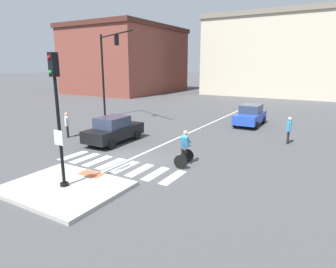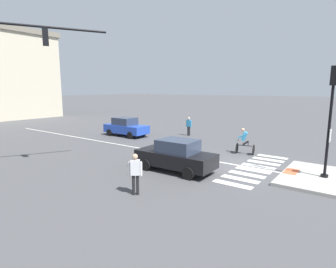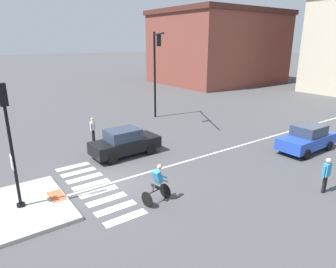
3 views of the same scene
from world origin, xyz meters
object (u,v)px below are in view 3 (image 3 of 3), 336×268
(traffic_light_mast, at_px, (156,63))
(car_blue_eastbound_far, at_px, (307,138))
(signal_pole, at_px, (9,136))
(pedestrian_at_curb_left, at_px, (93,128))
(pedestrian_waiting_far_side, at_px, (326,173))
(car_black_westbound_near, at_px, (125,142))
(cyclist, at_px, (157,183))

(traffic_light_mast, relative_size, car_blue_eastbound_far, 1.77)
(signal_pole, distance_m, pedestrian_at_curb_left, 8.94)
(car_blue_eastbound_far, xyz_separation_m, pedestrian_waiting_far_side, (3.49, -4.40, 0.17))
(car_black_westbound_near, bearing_deg, pedestrian_waiting_far_side, 28.71)
(signal_pole, bearing_deg, pedestrian_at_curb_left, 138.11)
(car_black_westbound_near, xyz_separation_m, pedestrian_at_curb_left, (-3.55, -0.53, 0.17))
(car_blue_eastbound_far, bearing_deg, cyclist, -91.26)
(signal_pole, height_order, car_black_westbound_near, signal_pole)
(traffic_light_mast, height_order, car_blue_eastbound_far, traffic_light_mast)
(signal_pole, distance_m, traffic_light_mast, 15.19)
(signal_pole, relative_size, pedestrian_at_curb_left, 2.99)
(car_blue_eastbound_far, bearing_deg, pedestrian_at_curb_left, -133.14)
(signal_pole, xyz_separation_m, car_black_westbound_near, (-2.91, 6.32, -2.34))
(car_black_westbound_near, bearing_deg, traffic_light_mast, 133.24)
(signal_pole, relative_size, cyclist, 2.97)
(car_blue_eastbound_far, relative_size, pedestrian_waiting_far_side, 2.46)
(traffic_light_mast, bearing_deg, car_black_westbound_near, -46.76)
(cyclist, bearing_deg, car_blue_eastbound_far, 88.74)
(traffic_light_mast, distance_m, car_black_westbound_near, 9.26)
(traffic_light_mast, height_order, car_black_westbound_near, traffic_light_mast)
(cyclist, bearing_deg, pedestrian_at_curb_left, 174.33)
(car_black_westbound_near, distance_m, car_blue_eastbound_far, 11.21)
(traffic_light_mast, xyz_separation_m, cyclist, (11.35, -7.51, -3.97))
(signal_pole, bearing_deg, pedestrian_waiting_far_side, 60.58)
(traffic_light_mast, xyz_separation_m, car_black_westbound_near, (5.71, -6.07, -4.03))
(car_black_westbound_near, height_order, car_blue_eastbound_far, same)
(pedestrian_at_curb_left, bearing_deg, pedestrian_waiting_far_side, 23.67)
(traffic_light_mast, height_order, pedestrian_waiting_far_side, traffic_light_mast)
(car_blue_eastbound_far, distance_m, pedestrian_waiting_far_side, 5.62)
(signal_pole, distance_m, car_black_westbound_near, 7.35)
(pedestrian_waiting_far_side, bearing_deg, pedestrian_at_curb_left, -156.33)
(traffic_light_mast, distance_m, pedestrian_waiting_far_side, 15.59)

